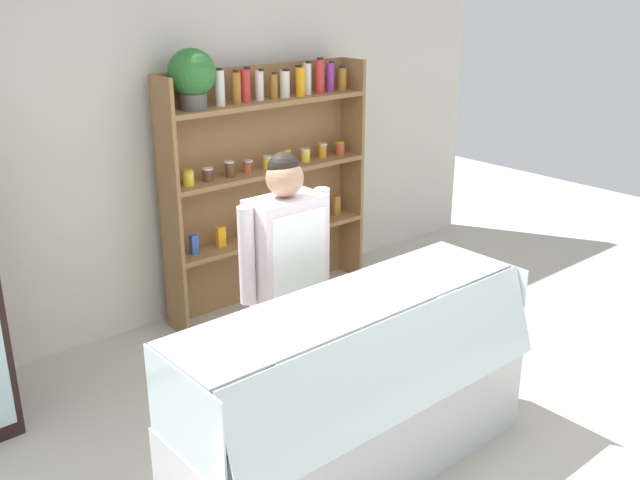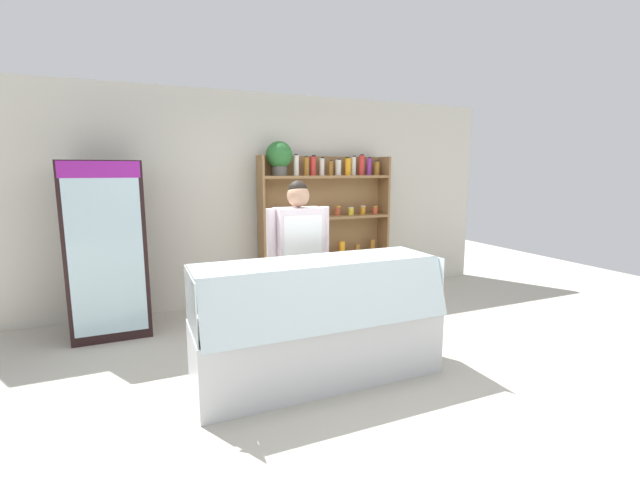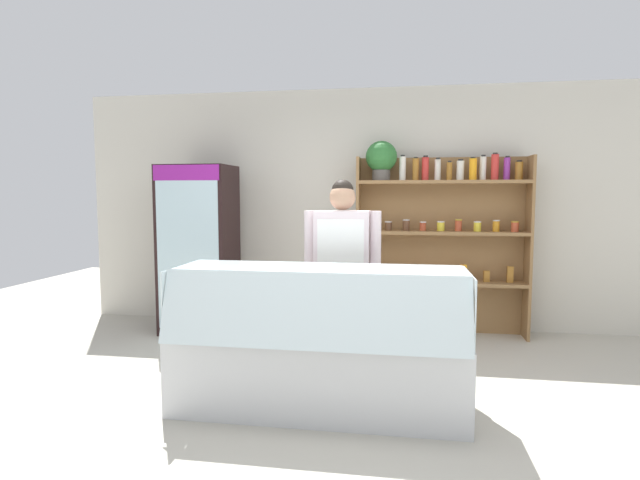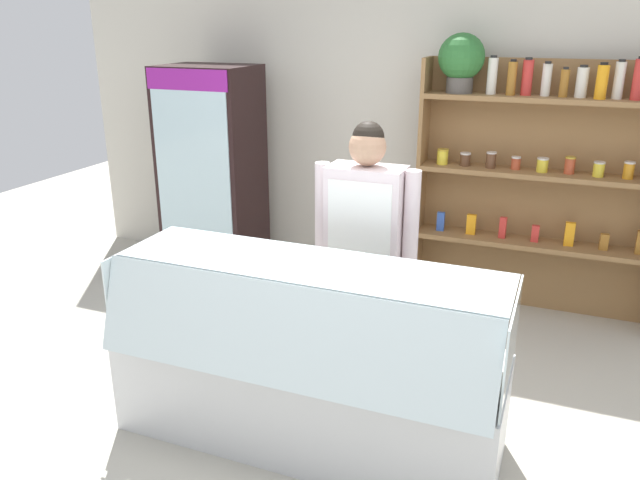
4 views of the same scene
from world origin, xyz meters
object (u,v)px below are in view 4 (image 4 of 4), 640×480
at_px(shelving_unit, 529,156).
at_px(deli_display_case, 306,387).
at_px(shop_clerk, 365,235).
at_px(drinks_fridge, 213,177).

distance_m(shelving_unit, deli_display_case, 2.46).
xyz_separation_m(deli_display_case, shop_clerk, (0.09, 0.69, 0.66)).
relative_size(shelving_unit, shop_clerk, 1.27).
relative_size(drinks_fridge, shelving_unit, 0.88).
distance_m(drinks_fridge, shop_clerk, 2.04).
height_order(deli_display_case, shop_clerk, shop_clerk).
height_order(shelving_unit, deli_display_case, shelving_unit).
xyz_separation_m(drinks_fridge, deli_display_case, (1.62, -1.80, -0.60)).
bearing_deg(shop_clerk, drinks_fridge, 147.00).
xyz_separation_m(drinks_fridge, shelving_unit, (2.50, 0.31, 0.31)).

